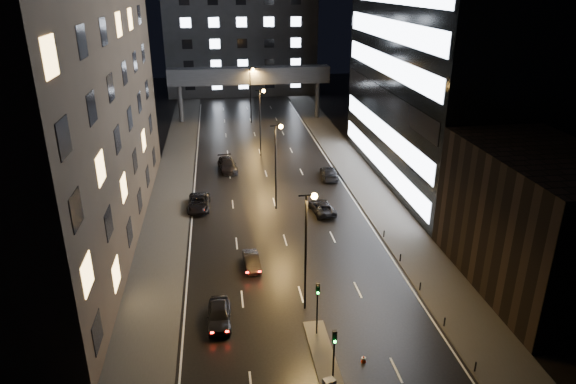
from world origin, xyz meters
The scene contains 23 objects.
ground centered at (0.00, 40.00, 0.00)m, with size 160.00×160.00×0.00m, color black.
sidewalk_left centered at (-12.50, 35.00, 0.07)m, with size 5.00×110.00×0.15m, color #383533.
sidewalk_right centered at (12.50, 35.00, 0.07)m, with size 5.00×110.00×0.15m, color #383533.
building_left centered at (-22.50, 24.00, 20.00)m, with size 15.00×48.00×40.00m, color #2D2319.
building_right_low centered at (20.00, 9.00, 6.00)m, with size 10.00×18.00×12.00m, color black.
building_right_glass centered at (25.00, 36.00, 22.50)m, with size 20.00×36.00×45.00m, color black.
building_far centered at (0.00, 98.00, 12.50)m, with size 34.00×14.00×25.00m, color #333335.
skybridge centered at (0.00, 70.00, 8.34)m, with size 30.00×3.00×10.00m.
median_island centered at (0.30, 2.00, 0.07)m, with size 1.60×8.00×0.15m, color #383533.
traffic_signal_near centered at (0.30, 4.49, 3.09)m, with size 0.28×0.34×4.40m.
traffic_signal_far centered at (0.30, -1.01, 3.09)m, with size 0.28×0.34×4.40m.
bollard_row centered at (10.20, 6.50, 0.45)m, with size 0.12×25.12×0.90m.
streetlight_near centered at (0.16, 8.00, 6.50)m, with size 1.45×0.50×10.15m.
streetlight_mid_a centered at (0.16, 28.00, 6.50)m, with size 1.45×0.50×10.15m.
streetlight_mid_b centered at (0.16, 48.00, 6.50)m, with size 1.45×0.50×10.15m.
streetlight_far centered at (0.16, 68.00, 6.50)m, with size 1.45×0.50×10.15m.
car_away_a centered at (-6.94, 6.99, 0.77)m, with size 1.81×4.51×1.54m, color black.
car_away_b centered at (-3.81, 15.11, 0.64)m, with size 1.35×3.86×1.27m, color black.
car_away_c centered at (-8.97, 29.27, 0.75)m, with size 2.48×5.39×1.50m, color black.
car_away_d centered at (-5.23, 42.05, 0.81)m, with size 2.28×5.60×1.63m, color black.
car_toward_a centered at (5.11, 26.19, 0.67)m, with size 2.23×4.84×1.35m, color black.
car_toward_b centered at (8.30, 37.07, 0.76)m, with size 2.13×5.24×1.52m, color black.
cone_b centered at (3.00, 1.14, 0.25)m, with size 0.38×0.38×0.50m, color red.
Camera 1 is at (-6.24, -26.61, 24.74)m, focal length 32.00 mm.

